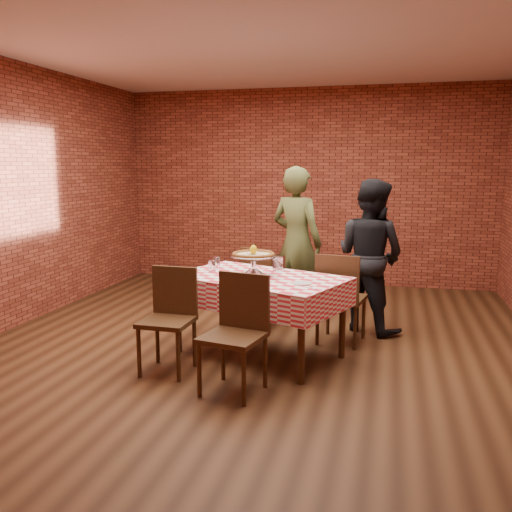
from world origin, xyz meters
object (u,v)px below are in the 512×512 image
chair_near_left (167,322)px  chair_far_left (266,287)px  pizza (253,255)px  chair_far_right (342,297)px  condiment_caddy (279,263)px  water_glass_left (212,266)px  water_glass_right (216,263)px  diner_black (370,256)px  table (259,316)px  diner_olive (297,243)px  pizza_stand (253,266)px  chair_near_right (233,336)px

chair_near_left → chair_far_left: 1.63m
pizza → chair_far_right: bearing=36.2°
condiment_caddy → chair_far_right: (0.59, 0.26, -0.37)m
water_glass_left → chair_far_right: chair_far_right is taller
chair_near_left → water_glass_right: bearing=81.3°
chair_near_left → diner_black: diner_black is taller
table → chair_far_left: 0.94m
condiment_caddy → diner_black: size_ratio=0.09×
condiment_caddy → diner_black: 1.12m
diner_black → diner_olive: bearing=9.7°
chair_near_left → chair_far_left: (0.52, 1.54, -0.00)m
pizza_stand → diner_black: 1.46m
pizza_stand → chair_far_right: (0.77, 0.56, -0.39)m
water_glass_right → diner_black: size_ratio=0.07×
table → chair_near_right: (0.01, -0.89, 0.09)m
chair_near_right → diner_olive: bearing=98.6°
water_glass_left → water_glass_right: 0.19m
chair_near_left → diner_black: size_ratio=0.55×
pizza_stand → chair_near_left: pizza_stand is taller
chair_far_left → diner_olive: 0.69m
pizza_stand → diner_olive: bearing=83.2°
table → water_glass_left: water_glass_left is taller
diner_olive → diner_black: 0.92m
table → pizza: pizza is taller
chair_near_right → diner_olive: size_ratio=0.52×
condiment_caddy → chair_near_right: bearing=-89.7°
chair_near_left → chair_near_right: bearing=-21.1°
water_glass_right → chair_near_left: size_ratio=0.12×
chair_near_left → diner_black: (1.63, 1.67, 0.37)m
water_glass_right → chair_far_right: size_ratio=0.12×
chair_far_left → table: bearing=122.5°
chair_near_right → chair_far_right: bearing=75.3°
water_glass_left → chair_far_right: 1.34m
diner_olive → diner_black: diner_olive is taller
water_glass_right → chair_near_left: bearing=-100.0°
chair_far_left → chair_far_right: chair_far_right is taller
pizza_stand → condiment_caddy: (0.18, 0.31, -0.02)m
pizza_stand → water_glass_right: (-0.45, 0.28, -0.04)m
water_glass_right → diner_olive: (0.62, 1.12, 0.07)m
pizza → condiment_caddy: 0.38m
table → chair_far_right: (0.72, 0.57, 0.09)m
diner_olive → chair_near_right: bearing=110.1°
diner_olive → chair_far_right: bearing=148.8°
pizza_stand → water_glass_right: 0.53m
water_glass_right → chair_far_right: (1.22, 0.29, -0.35)m
pizza_stand → condiment_caddy: size_ratio=2.93×
water_glass_right → chair_near_right: (0.51, -1.18, -0.35)m
condiment_caddy → chair_far_left: bearing=119.7°
table → pizza_stand: pizza_stand is taller
pizza_stand → chair_far_left: 1.01m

